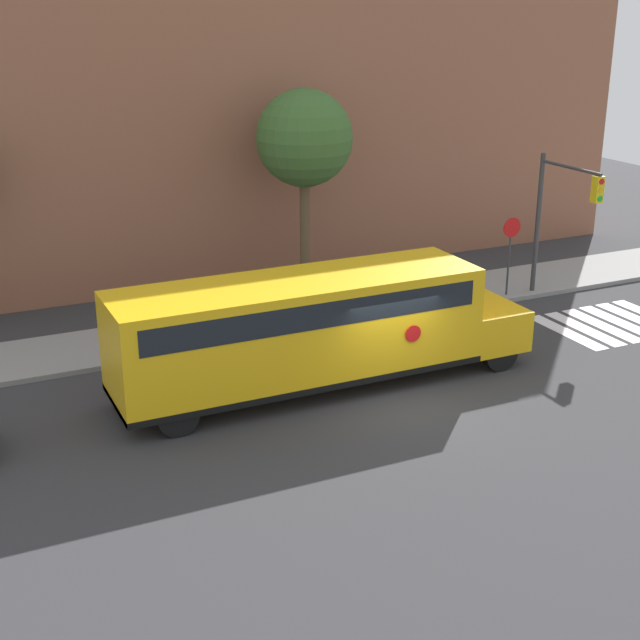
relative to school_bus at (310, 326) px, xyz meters
The scene contains 8 objects.
ground_plane 2.89m from the school_bus, 41.94° to the right, with size 60.00×60.00×0.00m, color #333335.
sidewalk_strip 5.49m from the school_bus, 70.77° to the left, with size 44.00×3.00×0.15m.
building_backdrop 12.29m from the school_bus, 81.42° to the left, with size 32.00×4.00×11.71m.
crosswalk_stripes 10.63m from the school_bus, ahead, with size 4.00×3.20×0.01m.
school_bus is the anchor object (origin of this frame).
stop_sign 9.80m from the school_bus, 23.00° to the left, with size 0.66×0.10×2.80m.
traffic_light 10.61m from the school_bus, 16.01° to the left, with size 0.28×2.87×4.81m.
tree_near_sidewalk 8.70m from the school_bus, 66.59° to the left, with size 3.16×3.16×6.85m.
Camera 1 is at (-10.49, -17.63, 9.51)m, focal length 50.00 mm.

